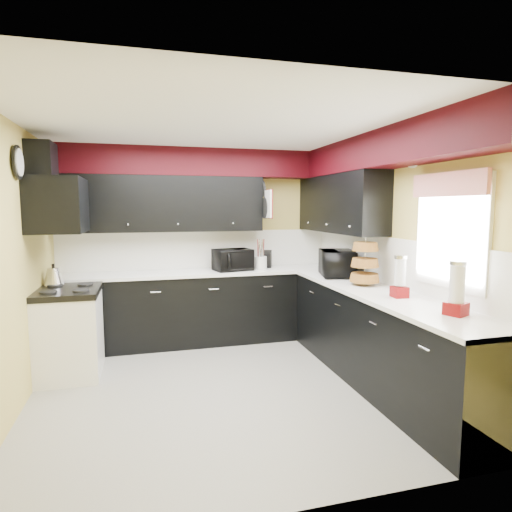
{
  "coord_description": "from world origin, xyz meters",
  "views": [
    {
      "loc": [
        -0.75,
        -3.96,
        1.76
      ],
      "look_at": [
        0.55,
        0.87,
        1.19
      ],
      "focal_mm": 30.0,
      "sensor_mm": 36.0,
      "label": 1
    }
  ],
  "objects": [
    {
      "name": "ground",
      "position": [
        0.0,
        0.0,
        0.0
      ],
      "size": [
        3.6,
        3.6,
        0.0
      ],
      "primitive_type": "plane",
      "color": "gray",
      "rests_on": "ground"
    },
    {
      "name": "wall_back",
      "position": [
        0.0,
        1.8,
        1.25
      ],
      "size": [
        3.6,
        0.06,
        2.5
      ],
      "primitive_type": "cube",
      "color": "#E0C666",
      "rests_on": "ground"
    },
    {
      "name": "wall_right",
      "position": [
        1.8,
        0.0,
        1.25
      ],
      "size": [
        0.06,
        3.6,
        2.5
      ],
      "primitive_type": "cube",
      "color": "#E0C666",
      "rests_on": "ground"
    },
    {
      "name": "wall_left",
      "position": [
        -1.8,
        0.0,
        1.25
      ],
      "size": [
        0.06,
        3.6,
        2.5
      ],
      "primitive_type": "cube",
      "color": "#E0C666",
      "rests_on": "ground"
    },
    {
      "name": "ceiling",
      "position": [
        0.0,
        0.0,
        2.5
      ],
      "size": [
        3.6,
        3.6,
        0.06
      ],
      "primitive_type": "cube",
      "color": "white",
      "rests_on": "wall_back"
    },
    {
      "name": "cab_back",
      "position": [
        0.0,
        1.5,
        0.45
      ],
      "size": [
        3.6,
        0.6,
        0.9
      ],
      "primitive_type": "cube",
      "color": "black",
      "rests_on": "ground"
    },
    {
      "name": "cab_right",
      "position": [
        1.5,
        -0.3,
        0.45
      ],
      "size": [
        0.6,
        3.0,
        0.9
      ],
      "primitive_type": "cube",
      "color": "black",
      "rests_on": "ground"
    },
    {
      "name": "counter_back",
      "position": [
        0.0,
        1.5,
        0.92
      ],
      "size": [
        3.62,
        0.64,
        0.04
      ],
      "primitive_type": "cube",
      "color": "white",
      "rests_on": "cab_back"
    },
    {
      "name": "counter_right",
      "position": [
        1.5,
        -0.3,
        0.92
      ],
      "size": [
        0.64,
        3.02,
        0.04
      ],
      "primitive_type": "cube",
      "color": "white",
      "rests_on": "cab_right"
    },
    {
      "name": "splash_back",
      "position": [
        0.0,
        1.79,
        1.19
      ],
      "size": [
        3.6,
        0.02,
        0.5
      ],
      "primitive_type": "cube",
      "color": "white",
      "rests_on": "counter_back"
    },
    {
      "name": "splash_right",
      "position": [
        1.79,
        0.0,
        1.19
      ],
      "size": [
        0.02,
        3.6,
        0.5
      ],
      "primitive_type": "cube",
      "color": "white",
      "rests_on": "counter_right"
    },
    {
      "name": "upper_back",
      "position": [
        -0.5,
        1.62,
        1.8
      ],
      "size": [
        2.6,
        0.35,
        0.7
      ],
      "primitive_type": "cube",
      "color": "black",
      "rests_on": "wall_back"
    },
    {
      "name": "upper_right",
      "position": [
        1.62,
        0.9,
        1.8
      ],
      "size": [
        0.35,
        1.8,
        0.7
      ],
      "primitive_type": "cube",
      "color": "black",
      "rests_on": "wall_right"
    },
    {
      "name": "soffit_back",
      "position": [
        0.0,
        1.62,
        2.33
      ],
      "size": [
        3.6,
        0.36,
        0.35
      ],
      "primitive_type": "cube",
      "color": "black",
      "rests_on": "wall_back"
    },
    {
      "name": "soffit_right",
      "position": [
        1.62,
        -0.18,
        2.33
      ],
      "size": [
        0.36,
        3.24,
        0.35
      ],
      "primitive_type": "cube",
      "color": "black",
      "rests_on": "wall_right"
    },
    {
      "name": "stove",
      "position": [
        -1.5,
        0.75,
        0.43
      ],
      "size": [
        0.6,
        0.75,
        0.86
      ],
      "primitive_type": "cube",
      "color": "white",
      "rests_on": "ground"
    },
    {
      "name": "cooktop",
      "position": [
        -1.5,
        0.75,
        0.89
      ],
      "size": [
        0.62,
        0.77,
        0.06
      ],
      "primitive_type": "cube",
      "color": "black",
      "rests_on": "stove"
    },
    {
      "name": "hood",
      "position": [
        -1.55,
        0.75,
        1.78
      ],
      "size": [
        0.5,
        0.78,
        0.55
      ],
      "primitive_type": "cube",
      "color": "black",
      "rests_on": "wall_left"
    },
    {
      "name": "hood_duct",
      "position": [
        -1.68,
        0.75,
        2.2
      ],
      "size": [
        0.24,
        0.4,
        0.4
      ],
      "primitive_type": "cube",
      "color": "black",
      "rests_on": "wall_left"
    },
    {
      "name": "window",
      "position": [
        1.79,
        -0.9,
        1.55
      ],
      "size": [
        0.03,
        0.86,
        0.96
      ],
      "primitive_type": null,
      "color": "white",
      "rests_on": "wall_right"
    },
    {
      "name": "valance",
      "position": [
        1.73,
        -0.9,
        1.95
      ],
      "size": [
        0.04,
        0.88,
        0.2
      ],
      "primitive_type": "cube",
      "color": "red",
      "rests_on": "wall_right"
    },
    {
      "name": "pan_top",
      "position": [
        0.82,
        1.55,
        2.0
      ],
      "size": [
        0.03,
        0.22,
        0.4
      ],
      "primitive_type": null,
      "color": "black",
      "rests_on": "upper_back"
    },
    {
      "name": "pan_mid",
      "position": [
        0.82,
        1.42,
        1.75
      ],
      "size": [
        0.03,
        0.28,
        0.46
      ],
      "primitive_type": null,
      "color": "black",
      "rests_on": "upper_back"
    },
    {
      "name": "pan_low",
      "position": [
        0.82,
        1.68,
        1.72
      ],
      "size": [
        0.03,
        0.24,
        0.42
      ],
      "primitive_type": null,
      "color": "black",
      "rests_on": "upper_back"
    },
    {
      "name": "cut_board",
      "position": [
        0.83,
        1.3,
        1.8
      ],
      "size": [
        0.03,
        0.26,
        0.35
      ],
      "primitive_type": "cube",
      "color": "white",
      "rests_on": "upper_back"
    },
    {
      "name": "baskets",
      "position": [
        1.52,
        0.05,
        1.18
      ],
      "size": [
        0.27,
        0.27,
        0.5
      ],
      "primitive_type": null,
      "color": "brown",
      "rests_on": "upper_right"
    },
    {
      "name": "clock",
      "position": [
        -1.77,
        0.25,
        2.15
      ],
      "size": [
        0.03,
        0.3,
        0.3
      ],
      "primitive_type": null,
      "color": "black",
      "rests_on": "wall_left"
    },
    {
      "name": "deco_plate",
      "position": [
        1.77,
        -0.35,
        2.25
      ],
      "size": [
        0.03,
        0.24,
        0.24
      ],
      "primitive_type": null,
      "color": "white",
      "rests_on": "wall_right"
    },
    {
      "name": "toaster_oven",
      "position": [
        0.4,
        1.45,
        1.08
      ],
      "size": [
        0.54,
        0.48,
        0.28
      ],
      "primitive_type": "imported",
      "rotation": [
        0.0,
        0.0,
        0.19
      ],
      "color": "black",
      "rests_on": "counter_back"
    },
    {
      "name": "microwave",
      "position": [
        1.51,
        0.67,
        1.09
      ],
      "size": [
        0.51,
        0.63,
        0.31
      ],
      "primitive_type": "imported",
      "rotation": [
        0.0,
        0.0,
        1.31
      ],
      "color": "black",
      "rests_on": "counter_right"
    },
    {
      "name": "utensil_crock",
      "position": [
        0.77,
        1.45,
        1.03
      ],
      "size": [
        0.18,
        0.18,
        0.17
      ],
      "primitive_type": "cylinder",
      "rotation": [
        0.0,
        0.0,
        0.15
      ],
      "color": "silver",
      "rests_on": "counter_back"
    },
    {
      "name": "knife_block",
      "position": [
        0.9,
        1.56,
        1.05
      ],
      "size": [
        0.15,
        0.17,
        0.22
      ],
      "primitive_type": "cube",
      "rotation": [
        0.0,
        0.0,
        -0.4
      ],
      "color": "black",
      "rests_on": "counter_back"
    },
    {
      "name": "kettle",
      "position": [
        -1.68,
        1.03,
        1.01
      ],
      "size": [
        0.24,
        0.24,
        0.19
      ],
      "primitive_type": null,
      "rotation": [
        0.0,
        0.0,
        -0.17
      ],
      "color": "silver",
      "rests_on": "cooktop"
    },
    {
      "name": "dispenser_a",
      "position": [
        1.52,
        -0.59,
        1.11
      ],
      "size": [
        0.13,
        0.13,
        0.35
      ],
      "primitive_type": null,
      "rotation": [
        0.0,
        0.0,
        -0.05
      ],
      "color": "#690E03",
      "rests_on": "counter_right"
    },
    {
      "name": "dispenser_b",
      "position": [
        1.56,
        -1.27,
        1.14
      ],
      "size": [
        0.19,
        0.19,
        0.39
      ],
      "primitive_type": null,
      "rotation": [
        0.0,
        0.0,
        0.39
      ],
      "color": "maroon",
      "rests_on": "counter_right"
    }
  ]
}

